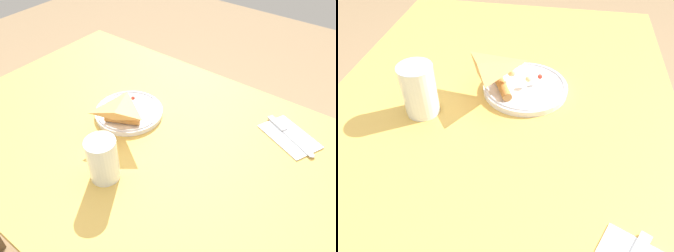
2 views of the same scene
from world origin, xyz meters
TOP-DOWN VIEW (x-y plane):
  - dining_table at (0.00, 0.00)m, footprint 1.29×0.90m
  - plate_pizza at (-0.10, 0.06)m, footprint 0.22×0.22m
  - milk_glass at (0.03, -0.18)m, footprint 0.08×0.08m

SIDE VIEW (x-z plane):
  - dining_table at x=0.00m, z-range 0.29..1.05m
  - plate_pizza at x=-0.10m, z-range 0.75..0.81m
  - milk_glass at x=0.03m, z-range 0.76..0.89m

